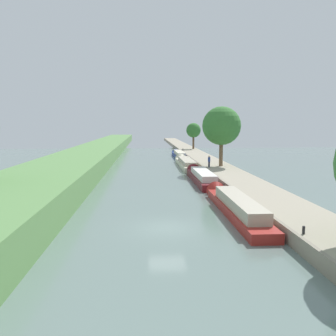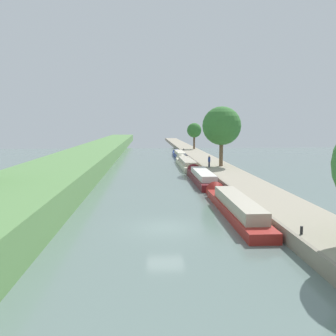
{
  "view_description": "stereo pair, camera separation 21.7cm",
  "coord_description": "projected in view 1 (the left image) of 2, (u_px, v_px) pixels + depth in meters",
  "views": [
    {
      "loc": [
        -1.45,
        -23.13,
        7.02
      ],
      "look_at": [
        1.69,
        24.83,
        1.0
      ],
      "focal_mm": 37.67,
      "sensor_mm": 36.0,
      "label": 1
    },
    {
      "loc": [
        -1.23,
        -23.15,
        7.02
      ],
      "look_at": [
        1.69,
        24.83,
        1.0
      ],
      "focal_mm": 37.67,
      "sensor_mm": 36.0,
      "label": 2
    }
  ],
  "objects": [
    {
      "name": "right_towpath",
      "position": [
        301.0,
        219.0,
        24.42
      ],
      "size": [
        4.5,
        260.0,
        0.9
      ],
      "color": "#9E937F",
      "rests_on": "ground_plane"
    },
    {
      "name": "narrowboat_blue",
      "position": [
        179.0,
        155.0,
        74.76
      ],
      "size": [
        1.88,
        15.86,
        1.93
      ],
      "color": "#283D93",
      "rests_on": "ground_plane"
    },
    {
      "name": "tree_rightbank_midnear",
      "position": [
        221.0,
        126.0,
        50.86
      ],
      "size": [
        5.58,
        5.58,
        8.64
      ],
      "color": "brown",
      "rests_on": "right_towpath"
    },
    {
      "name": "stone_quay",
      "position": [
        268.0,
        220.0,
        24.26
      ],
      "size": [
        0.25,
        260.0,
        0.95
      ],
      "color": "gray",
      "rests_on": "ground_plane"
    },
    {
      "name": "narrowboat_cream",
      "position": [
        186.0,
        163.0,
        58.7
      ],
      "size": [
        2.2,
        16.74,
        2.09
      ],
      "color": "beige",
      "rests_on": "ground_plane"
    },
    {
      "name": "person_walking",
      "position": [
        209.0,
        161.0,
        49.89
      ],
      "size": [
        0.34,
        0.34,
        1.66
      ],
      "color": "#282D42",
      "rests_on": "right_towpath"
    },
    {
      "name": "mooring_bollard_near",
      "position": [
        304.0,
        230.0,
        19.68
      ],
      "size": [
        0.16,
        0.16,
        0.45
      ],
      "color": "black",
      "rests_on": "right_towpath"
    },
    {
      "name": "narrowboat_red",
      "position": [
        235.0,
        205.0,
        27.9
      ],
      "size": [
        1.97,
        15.25,
        2.12
      ],
      "color": "maroon",
      "rests_on": "ground_plane"
    },
    {
      "name": "ground_plane",
      "position": [
        167.0,
        228.0,
        23.87
      ],
      "size": [
        160.0,
        160.0,
        0.0
      ],
      "primitive_type": "plane",
      "color": "slate"
    },
    {
      "name": "mooring_bollard_far",
      "position": [
        183.0,
        149.0,
        81.89
      ],
      "size": [
        0.16,
        0.16,
        0.45
      ],
      "color": "black",
      "rests_on": "right_towpath"
    },
    {
      "name": "narrowboat_maroon",
      "position": [
        201.0,
        176.0,
        43.35
      ],
      "size": [
        2.11,
        14.27,
        2.08
      ],
      "color": "maroon",
      "rests_on": "ground_plane"
    },
    {
      "name": "tree_rightbank_midfar",
      "position": [
        193.0,
        130.0,
        86.31
      ],
      "size": [
        3.55,
        3.55,
        6.36
      ],
      "color": "brown",
      "rests_on": "right_towpath"
    }
  ]
}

